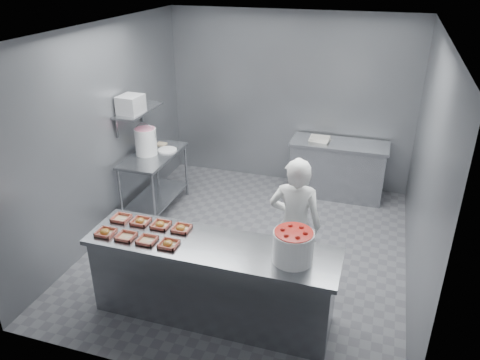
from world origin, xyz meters
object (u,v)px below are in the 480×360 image
tray_3 (168,244)px  worker (295,225)px  tray_4 (121,218)px  glaze_bucket (146,141)px  service_counter (212,280)px  strawberry_tub (293,245)px  tray_2 (147,240)px  tray_0 (105,232)px  tray_6 (161,225)px  prep_table (155,173)px  tray_7 (181,228)px  back_counter (337,169)px  appliance (131,104)px  tray_5 (141,221)px  tray_1 (126,236)px

tray_3 → worker: (1.10, 0.93, -0.11)m
tray_4 → glaze_bucket: bearing=109.3°
service_counter → strawberry_tub: strawberry_tub is taller
tray_2 → tray_3: size_ratio=1.00×
tray_0 → tray_6: size_ratio=1.00×
prep_table → tray_7: size_ratio=6.40×
prep_table → back_counter: bearing=27.0°
tray_6 → glaze_bucket: 2.10m
appliance → back_counter: bearing=32.3°
tray_6 → tray_5: bearing=180.0°
glaze_bucket → tray_2: bearing=-62.2°
tray_6 → tray_7: size_ratio=1.00×
tray_0 → glaze_bucket: glaze_bucket is taller
prep_table → tray_7: tray_7 is taller
tray_2 → tray_7: 0.39m
worker → tray_7: bearing=27.5°
tray_0 → tray_4: bearing=89.4°
tray_5 → glaze_bucket: bearing=115.8°
tray_6 → worker: (1.34, 0.62, -0.11)m
tray_2 → tray_4: (-0.48, 0.31, 0.00)m
tray_1 → back_counter: bearing=62.5°
tray_4 → tray_1: bearing=-52.3°
back_counter → tray_4: size_ratio=8.01×
tray_2 → strawberry_tub: size_ratio=0.48×
tray_0 → tray_3: bearing=0.0°
tray_6 → glaze_bucket: glaze_bucket is taller
prep_table → tray_2: bearing=-64.2°
tray_6 → tray_7: (0.24, 0.00, 0.00)m
tray_4 → worker: 1.92m
glaze_bucket → service_counter: bearing=-48.1°
service_counter → prep_table: 2.56m
tray_6 → appliance: appliance is taller
tray_3 → worker: worker is taller
prep_table → strawberry_tub: bearing=-38.5°
service_counter → worker: (0.70, 0.77, 0.36)m
tray_3 → tray_7: size_ratio=1.00×
service_counter → tray_3: tray_3 is taller
worker → service_counter: bearing=45.9°
tray_6 → tray_0: bearing=-147.1°
back_counter → strawberry_tub: bearing=-91.1°
tray_4 → strawberry_tub: 1.96m
tray_1 → tray_5: (-0.00, 0.31, 0.00)m
tray_4 → glaze_bucket: (-0.62, 1.78, 0.19)m
tray_5 → tray_7: bearing=0.0°
tray_4 → service_counter: bearing=-7.9°
tray_6 → worker: bearing=24.7°
worker → tray_4: bearing=17.0°
tray_0 → strawberry_tub: (1.95, 0.13, 0.15)m
tray_4 → tray_7: tray_7 is taller
tray_1 → worker: bearing=30.5°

